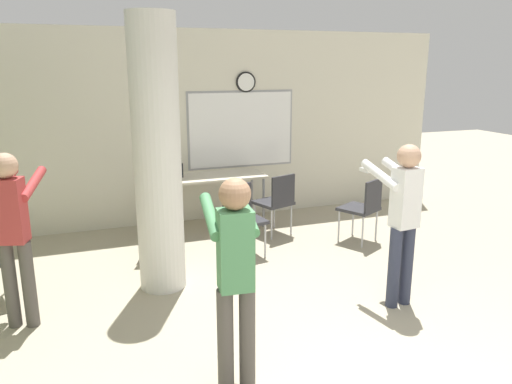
% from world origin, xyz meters
% --- Properties ---
extents(wall_back, '(8.00, 0.15, 2.80)m').
position_xyz_m(wall_back, '(0.01, 5.06, 1.40)').
color(wall_back, beige).
rests_on(wall_back, ground_plane).
extents(support_pillar, '(0.48, 0.48, 2.80)m').
position_xyz_m(support_pillar, '(-0.94, 2.83, 1.40)').
color(support_pillar, silver).
rests_on(support_pillar, ground_plane).
extents(folding_table, '(1.56, 0.62, 0.76)m').
position_xyz_m(folding_table, '(0.07, 4.59, 0.70)').
color(folding_table, beige).
rests_on(folding_table, ground_plane).
extents(bottle_on_table, '(0.06, 0.06, 0.29)m').
position_xyz_m(bottle_on_table, '(-0.34, 4.63, 0.87)').
color(bottle_on_table, black).
rests_on(bottle_on_table, folding_table).
extents(waste_bin, '(0.26, 0.26, 0.30)m').
position_xyz_m(waste_bin, '(0.35, 4.08, 0.15)').
color(waste_bin, gray).
rests_on(waste_bin, ground_plane).
extents(chair_mid_room, '(0.60, 0.60, 0.87)m').
position_xyz_m(chair_mid_room, '(1.79, 3.27, 0.51)').
color(chair_mid_room, '#2D2D33').
rests_on(chair_mid_room, ground_plane).
extents(chair_table_left, '(0.56, 0.56, 0.87)m').
position_xyz_m(chair_table_left, '(-0.83, 3.69, 0.51)').
color(chair_table_left, '#2D2D33').
rests_on(chair_table_left, ground_plane).
extents(chair_table_right, '(0.56, 0.56, 0.87)m').
position_xyz_m(chair_table_right, '(0.83, 3.92, 0.51)').
color(chair_table_right, '#2D2D33').
rests_on(chair_table_right, ground_plane).
extents(chair_table_front, '(0.51, 0.51, 0.87)m').
position_xyz_m(chair_table_front, '(0.16, 3.43, 0.51)').
color(chair_table_front, '#2D2D33').
rests_on(chair_table_front, ground_plane).
extents(person_playing_side, '(0.40, 0.62, 1.60)m').
position_xyz_m(person_playing_side, '(1.17, 1.62, 0.94)').
color(person_playing_side, '#2D3347').
rests_on(person_playing_side, ground_plane).
extents(person_playing_front, '(0.39, 0.64, 1.59)m').
position_xyz_m(person_playing_front, '(-0.74, 0.89, 0.94)').
color(person_playing_front, '#514C47').
rests_on(person_playing_front, ground_plane).
extents(person_watching_back, '(0.47, 0.63, 1.60)m').
position_xyz_m(person_watching_back, '(-2.27, 2.44, 0.94)').
color(person_watching_back, '#514C47').
rests_on(person_watching_back, ground_plane).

